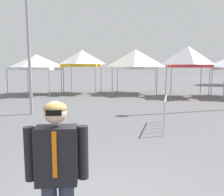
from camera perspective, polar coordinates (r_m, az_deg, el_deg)
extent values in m
cylinder|color=#9E9EA3|center=(18.78, -23.97, 3.53)|extent=(0.06, 0.06, 2.14)
cylinder|color=#9E9EA3|center=(17.38, -14.93, 3.65)|extent=(0.06, 0.06, 2.14)
cylinder|color=#9E9EA3|center=(21.56, -19.69, 4.14)|extent=(0.06, 0.06, 2.14)
cylinder|color=#9E9EA3|center=(20.35, -11.65, 4.25)|extent=(0.06, 0.06, 2.14)
pyramid|color=white|center=(19.43, -17.74, 8.51)|extent=(3.40, 3.40, 0.98)
cube|color=white|center=(19.42, -17.68, 6.78)|extent=(3.37, 3.37, 0.20)
cylinder|color=#9E9EA3|center=(18.55, -12.14, 4.34)|extent=(0.06, 0.06, 2.38)
cylinder|color=#9E9EA3|center=(17.85, -4.08, 4.37)|extent=(0.06, 0.06, 2.38)
cylinder|color=#9E9EA3|center=(21.06, -9.77, 4.73)|extent=(0.06, 0.06, 2.38)
cylinder|color=#9E9EA3|center=(20.45, -2.64, 4.76)|extent=(0.06, 0.06, 2.38)
pyramid|color=white|center=(19.43, -7.24, 9.77)|extent=(2.86, 2.86, 1.14)
cube|color=yellow|center=(19.41, -7.21, 7.79)|extent=(2.83, 2.83, 0.20)
cylinder|color=#9E9EA3|center=(17.81, 0.04, 4.03)|extent=(0.06, 0.06, 2.17)
cylinder|color=#9E9EA3|center=(17.65, 10.79, 3.88)|extent=(0.06, 0.06, 2.17)
cylinder|color=#9E9EA3|center=(21.09, 1.31, 4.55)|extent=(0.06, 0.06, 2.17)
cylinder|color=#9E9EA3|center=(20.96, 10.38, 4.41)|extent=(0.06, 0.06, 2.17)
pyramid|color=white|center=(19.29, 5.70, 9.53)|extent=(3.64, 3.64, 1.38)
cube|color=white|center=(19.28, 5.67, 7.18)|extent=(3.61, 3.61, 0.20)
cylinder|color=#9E9EA3|center=(16.33, 14.05, 3.77)|extent=(0.06, 0.06, 2.31)
cylinder|color=#9E9EA3|center=(16.91, 22.93, 3.52)|extent=(0.06, 0.06, 2.31)
cylinder|color=#9E9EA3|center=(18.93, 12.91, 4.26)|extent=(0.06, 0.06, 2.31)
cylinder|color=#9E9EA3|center=(19.44, 20.65, 4.05)|extent=(0.06, 0.06, 2.31)
pyramid|color=white|center=(17.85, 17.86, 9.74)|extent=(2.78, 2.78, 1.32)
cube|color=red|center=(17.83, 17.77, 7.31)|extent=(2.75, 2.75, 0.20)
cylinder|color=#9E9EA3|center=(16.96, 25.42, 3.11)|extent=(0.06, 0.06, 2.14)
cylinder|color=#9E9EA3|center=(19.99, 22.46, 3.80)|extent=(0.06, 0.06, 2.14)
cube|color=black|center=(2.56, -13.21, -13.23)|extent=(0.46, 0.31, 0.60)
cylinder|color=black|center=(2.61, -19.24, -12.61)|extent=(0.11, 0.11, 0.56)
cylinder|color=black|center=(2.53, -7.00, -12.88)|extent=(0.11, 0.11, 0.56)
sphere|color=beige|center=(2.44, -13.51, -3.39)|extent=(0.23, 0.23, 0.23)
ellipsoid|color=tan|center=(2.43, -13.54, -2.46)|extent=(0.23, 0.23, 0.14)
cube|color=black|center=(2.34, -13.92, -3.51)|extent=(0.15, 0.05, 0.06)
cube|color=orange|center=(2.42, -13.71, -13.21)|extent=(0.05, 0.02, 0.46)
cylinder|color=#9E9EA3|center=(11.36, -19.65, 16.47)|extent=(0.14, 0.14, 7.99)
cylinder|color=#B7BABF|center=(8.37, 12.78, -0.12)|extent=(0.39, 2.08, 0.05)
cylinder|color=#B7BABF|center=(9.44, 12.90, -2.52)|extent=(0.04, 0.04, 1.05)
cylinder|color=#B7BABF|center=(7.48, 12.41, -5.08)|extent=(0.04, 0.04, 1.05)
cylinder|color=#B7BABF|center=(8.96, 12.81, -2.70)|extent=(0.04, 0.04, 0.92)
cylinder|color=#B7BABF|center=(8.45, 12.69, -3.30)|extent=(0.04, 0.04, 0.92)
cylinder|color=#B7BABF|center=(7.93, 12.56, -3.99)|extent=(0.04, 0.04, 0.92)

